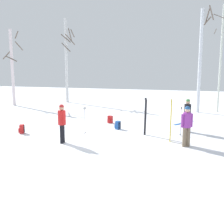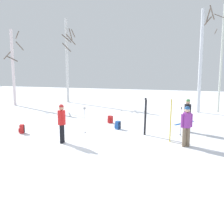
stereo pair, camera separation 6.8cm
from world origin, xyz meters
The scene contains 17 objects.
ground_plane centered at (0.00, 0.00, 0.00)m, with size 60.00×60.00×0.00m, color white.
person_0 centered at (4.14, 3.00, 0.98)m, with size 0.34×0.52×1.72m.
person_1 centered at (4.23, 0.25, 0.98)m, with size 0.45×0.34×1.72m.
person_2 centered at (-0.98, -0.84, 0.98)m, with size 0.34×0.51×1.72m.
ski_pair_planted_0 centered at (3.52, 0.86, 0.95)m, with size 0.05×0.19×1.92m.
ski_pair_planted_1 centered at (2.21, 1.73, 0.91)m, with size 0.11×0.17×1.84m.
ski_pair_lying_0 centered at (3.89, 5.28, 0.01)m, with size 1.13×1.69×0.05m.
ski_poles_0 centered at (3.89, 2.02, 0.76)m, with size 0.07×0.23×1.42m.
ski_poles_1 centered at (-0.67, 0.91, 0.73)m, with size 0.07×0.23×1.36m.
backpack_0 centered at (-0.34, 3.92, 0.21)m, with size 0.31×0.33×0.44m.
backpack_1 centered at (0.57, 2.49, 0.21)m, with size 0.33×0.30×0.44m.
backpack_2 centered at (-3.79, 0.10, 0.21)m, with size 0.34×0.32×0.44m.
water_bottle_0 centered at (-3.49, 3.28, 0.13)m, with size 0.06×0.06×0.28m.
birch_tree_0 centered at (-10.90, 8.73, 3.43)m, with size 1.60×1.55×6.57m.
birch_tree_1 centered at (-7.46, 12.24, 4.12)m, with size 1.06×1.58×7.87m.
birch_tree_2 centered at (4.66, 9.76, 3.89)m, with size 0.93×1.41×7.47m.
birch_tree_3 centered at (6.06, 10.45, 4.04)m, with size 1.30×1.28×7.93m.
Camera 1 is at (4.61, -11.02, 3.23)m, focal length 42.83 mm.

